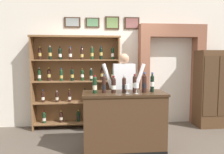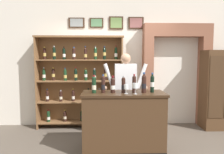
{
  "view_description": "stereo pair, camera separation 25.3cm",
  "coord_description": "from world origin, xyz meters",
  "px_view_note": "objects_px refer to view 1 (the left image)",
  "views": [
    {
      "loc": [
        -0.53,
        -3.65,
        1.63
      ],
      "look_at": [
        -0.14,
        0.15,
        1.28
      ],
      "focal_mm": 35.14,
      "sensor_mm": 36.0,
      "label": 1
    },
    {
      "loc": [
        -0.28,
        -3.67,
        1.63
      ],
      "look_at": [
        -0.14,
        0.15,
        1.28
      ],
      "focal_mm": 35.14,
      "sensor_mm": 36.0,
      "label": 2
    }
  ],
  "objects_px": {
    "tasting_bottle_brunello": "(152,83)",
    "wine_glass_right": "(127,87)",
    "tasting_bottle_chianti": "(95,85)",
    "tasting_bottle_grappa": "(114,85)",
    "shopkeeper": "(124,86)",
    "side_cabinet": "(212,89)",
    "tasting_bottle_riserva": "(135,84)",
    "tasting_counter": "(124,122)",
    "tasting_bottle_bianco": "(144,83)",
    "wine_shelf": "(76,79)",
    "tasting_bottle_prosecco": "(124,85)",
    "wine_glass_center": "(136,86)",
    "tasting_bottle_super_tuscan": "(104,84)"
  },
  "relations": [
    {
      "from": "shopkeeper",
      "to": "wine_glass_center",
      "type": "distance_m",
      "value": 0.78
    },
    {
      "from": "tasting_bottle_bianco",
      "to": "tasting_bottle_brunello",
      "type": "distance_m",
      "value": 0.16
    },
    {
      "from": "tasting_counter",
      "to": "wine_glass_center",
      "type": "xyz_separation_m",
      "value": [
        0.18,
        -0.16,
        0.65
      ]
    },
    {
      "from": "side_cabinet",
      "to": "tasting_bottle_prosecco",
      "type": "bearing_deg",
      "value": -152.7
    },
    {
      "from": "tasting_counter",
      "to": "wine_glass_center",
      "type": "distance_m",
      "value": 0.69
    },
    {
      "from": "wine_shelf",
      "to": "wine_glass_right",
      "type": "xyz_separation_m",
      "value": [
        0.91,
        -1.48,
        0.01
      ]
    },
    {
      "from": "tasting_bottle_prosecco",
      "to": "tasting_bottle_bianco",
      "type": "bearing_deg",
      "value": -1.96
    },
    {
      "from": "wine_shelf",
      "to": "wine_glass_center",
      "type": "bearing_deg",
      "value": -55.12
    },
    {
      "from": "tasting_bottle_super_tuscan",
      "to": "tasting_bottle_chianti",
      "type": "bearing_deg",
      "value": -177.25
    },
    {
      "from": "tasting_bottle_super_tuscan",
      "to": "tasting_bottle_bianco",
      "type": "distance_m",
      "value": 0.68
    },
    {
      "from": "tasting_counter",
      "to": "tasting_bottle_bianco",
      "type": "xyz_separation_m",
      "value": [
        0.34,
        -0.04,
        0.67
      ]
    },
    {
      "from": "tasting_bottle_grappa",
      "to": "shopkeeper",
      "type": "bearing_deg",
      "value": 66.22
    },
    {
      "from": "wine_shelf",
      "to": "tasting_bottle_bianco",
      "type": "relative_size",
      "value": 6.07
    },
    {
      "from": "wine_glass_center",
      "to": "tasting_bottle_chianti",
      "type": "bearing_deg",
      "value": 169.76
    },
    {
      "from": "tasting_bottle_chianti",
      "to": "tasting_bottle_grappa",
      "type": "bearing_deg",
      "value": 4.34
    },
    {
      "from": "side_cabinet",
      "to": "tasting_bottle_bianco",
      "type": "relative_size",
      "value": 5.16
    },
    {
      "from": "side_cabinet",
      "to": "tasting_bottle_bianco",
      "type": "height_order",
      "value": "side_cabinet"
    },
    {
      "from": "tasting_bottle_super_tuscan",
      "to": "wine_glass_right",
      "type": "xyz_separation_m",
      "value": [
        0.38,
        -0.09,
        -0.04
      ]
    },
    {
      "from": "tasting_bottle_prosecco",
      "to": "tasting_bottle_grappa",
      "type": "bearing_deg",
      "value": 176.16
    },
    {
      "from": "side_cabinet",
      "to": "shopkeeper",
      "type": "relative_size",
      "value": 1.05
    },
    {
      "from": "tasting_bottle_chianti",
      "to": "tasting_bottle_brunello",
      "type": "distance_m",
      "value": 0.99
    },
    {
      "from": "tasting_bottle_chianti",
      "to": "tasting_bottle_grappa",
      "type": "xyz_separation_m",
      "value": [
        0.32,
        0.02,
        -0.01
      ]
    },
    {
      "from": "tasting_bottle_super_tuscan",
      "to": "wine_glass_right",
      "type": "relative_size",
      "value": 2.11
    },
    {
      "from": "wine_shelf",
      "to": "wine_glass_center",
      "type": "height_order",
      "value": "wine_shelf"
    },
    {
      "from": "tasting_bottle_grappa",
      "to": "tasting_bottle_bianco",
      "type": "relative_size",
      "value": 0.83
    },
    {
      "from": "tasting_bottle_bianco",
      "to": "wine_glass_center",
      "type": "height_order",
      "value": "tasting_bottle_bianco"
    },
    {
      "from": "shopkeeper",
      "to": "tasting_bottle_bianco",
      "type": "height_order",
      "value": "shopkeeper"
    },
    {
      "from": "tasting_bottle_super_tuscan",
      "to": "tasting_bottle_grappa",
      "type": "height_order",
      "value": "tasting_bottle_super_tuscan"
    },
    {
      "from": "side_cabinet",
      "to": "tasting_bottle_super_tuscan",
      "type": "distance_m",
      "value": 2.88
    },
    {
      "from": "side_cabinet",
      "to": "tasting_bottle_chianti",
      "type": "relative_size",
      "value": 5.87
    },
    {
      "from": "tasting_bottle_riserva",
      "to": "tasting_bottle_grappa",
      "type": "bearing_deg",
      "value": -179.5
    },
    {
      "from": "wine_shelf",
      "to": "tasting_bottle_bianco",
      "type": "xyz_separation_m",
      "value": [
        1.22,
        -1.4,
        0.07
      ]
    },
    {
      "from": "side_cabinet",
      "to": "tasting_bottle_bianco",
      "type": "xyz_separation_m",
      "value": [
        -1.93,
        -1.19,
        0.3
      ]
    },
    {
      "from": "tasting_bottle_chianti",
      "to": "tasting_bottle_brunello",
      "type": "xyz_separation_m",
      "value": [
        0.99,
        0.04,
        0.01
      ]
    },
    {
      "from": "side_cabinet",
      "to": "tasting_bottle_riserva",
      "type": "distance_m",
      "value": 2.41
    },
    {
      "from": "tasting_bottle_brunello",
      "to": "wine_glass_right",
      "type": "xyz_separation_m",
      "value": [
        -0.46,
        -0.13,
        -0.06
      ]
    },
    {
      "from": "shopkeeper",
      "to": "tasting_bottle_bianco",
      "type": "xyz_separation_m",
      "value": [
        0.25,
        -0.64,
        0.13
      ]
    },
    {
      "from": "tasting_bottle_riserva",
      "to": "wine_glass_center",
      "type": "bearing_deg",
      "value": -90.2
    },
    {
      "from": "wine_shelf",
      "to": "tasting_bottle_prosecco",
      "type": "height_order",
      "value": "wine_shelf"
    },
    {
      "from": "tasting_bottle_super_tuscan",
      "to": "tasting_bottle_grappa",
      "type": "distance_m",
      "value": 0.16
    },
    {
      "from": "side_cabinet",
      "to": "wine_glass_center",
      "type": "height_order",
      "value": "side_cabinet"
    },
    {
      "from": "side_cabinet",
      "to": "wine_glass_center",
      "type": "distance_m",
      "value": 2.48
    },
    {
      "from": "tasting_bottle_grappa",
      "to": "wine_glass_right",
      "type": "height_order",
      "value": "tasting_bottle_grappa"
    },
    {
      "from": "tasting_bottle_super_tuscan",
      "to": "tasting_bottle_riserva",
      "type": "bearing_deg",
      "value": 2.16
    },
    {
      "from": "tasting_bottle_grappa",
      "to": "tasting_bottle_bianco",
      "type": "bearing_deg",
      "value": -2.6
    },
    {
      "from": "side_cabinet",
      "to": "tasting_bottle_brunello",
      "type": "relative_size",
      "value": 5.29
    },
    {
      "from": "side_cabinet",
      "to": "tasting_counter",
      "type": "relative_size",
      "value": 1.26
    },
    {
      "from": "wine_shelf",
      "to": "shopkeeper",
      "type": "xyz_separation_m",
      "value": [
        0.97,
        -0.75,
        -0.07
      ]
    },
    {
      "from": "tasting_counter",
      "to": "wine_glass_right",
      "type": "relative_size",
      "value": 9.45
    },
    {
      "from": "tasting_bottle_super_tuscan",
      "to": "tasting_bottle_prosecco",
      "type": "xyz_separation_m",
      "value": [
        0.34,
        0.0,
        -0.01
      ]
    }
  ]
}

